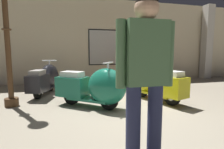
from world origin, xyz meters
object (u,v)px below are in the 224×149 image
(scooter_0, at_px, (46,78))
(lamppost, at_px, (6,20))
(scooter_3, at_px, (158,72))
(visitor_1, at_px, (145,70))
(scooter_1, at_px, (96,87))
(scooter_2, at_px, (151,81))

(scooter_0, bearing_deg, lamppost, 166.26)
(scooter_3, bearing_deg, visitor_1, 170.18)
(lamppost, bearing_deg, scooter_3, 14.56)
(scooter_1, bearing_deg, scooter_3, 74.29)
(scooter_3, bearing_deg, scooter_0, 110.47)
(scooter_2, relative_size, lamppost, 0.54)
(scooter_2, bearing_deg, lamppost, 67.70)
(scooter_1, height_order, scooter_2, scooter_2)
(scooter_3, bearing_deg, lamppost, 125.74)
(visitor_1, bearing_deg, scooter_1, 5.02)
(scooter_0, xyz_separation_m, scooter_2, (2.58, -1.35, 0.03))
(scooter_0, xyz_separation_m, visitor_1, (1.26, -3.76, 0.57))
(scooter_1, bearing_deg, scooter_0, 162.75)
(scooter_3, distance_m, lamppost, 4.46)
(scooter_2, bearing_deg, scooter_3, -53.31)
(scooter_2, distance_m, lamppost, 3.50)
(scooter_2, xyz_separation_m, visitor_1, (-1.32, -2.42, 0.54))
(scooter_0, bearing_deg, scooter_1, -130.90)
(scooter_3, xyz_separation_m, visitor_1, (-2.24, -3.72, 0.48))
(scooter_1, height_order, lamppost, lamppost)
(scooter_2, height_order, lamppost, lamppost)
(scooter_0, relative_size, scooter_2, 0.95)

